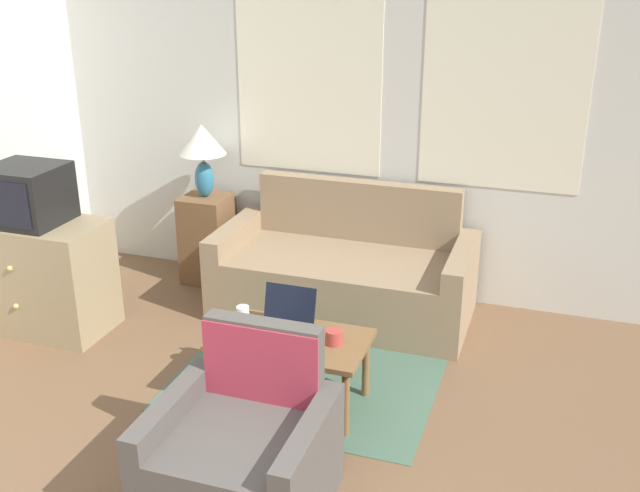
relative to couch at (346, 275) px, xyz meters
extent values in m
cube|color=silver|center=(0.35, 0.45, 1.02)|extent=(6.56, 0.05, 2.60)
cube|color=white|center=(-0.43, 0.42, 1.27)|extent=(1.10, 0.01, 1.30)
cube|color=white|center=(0.96, 0.42, 1.27)|extent=(1.10, 0.01, 1.30)
cube|color=#476651|center=(0.06, -0.66, -0.27)|extent=(1.57, 1.91, 0.01)
cube|color=#937A5B|center=(0.00, -0.07, -0.05)|extent=(1.52, 0.87, 0.45)
cube|color=#937A5B|center=(0.00, 0.31, 0.17)|extent=(1.52, 0.12, 0.89)
cube|color=#937A5B|center=(-0.83, -0.07, 0.02)|extent=(0.14, 0.87, 0.60)
cube|color=#937A5B|center=(0.83, -0.07, 0.02)|extent=(0.14, 0.87, 0.60)
cube|color=#514C47|center=(0.15, -2.17, -0.06)|extent=(0.58, 0.73, 0.42)
cube|color=#514C47|center=(0.15, -1.86, 0.14)|extent=(0.58, 0.10, 0.83)
cube|color=#514C47|center=(-0.19, -2.17, 0.00)|extent=(0.10, 0.73, 0.54)
cube|color=#514C47|center=(0.49, -2.17, 0.00)|extent=(0.10, 0.73, 0.54)
cube|color=#B23347|center=(0.15, -1.91, 0.24)|extent=(0.58, 0.01, 0.60)
cube|color=#998460|center=(-1.91, -0.92, 0.11)|extent=(0.94, 0.51, 0.77)
sphere|color=tan|center=(-1.91, -1.18, 0.27)|extent=(0.04, 0.04, 0.04)
sphere|color=tan|center=(-1.91, -1.18, 0.00)|extent=(0.04, 0.04, 0.04)
cube|color=black|center=(-1.91, -0.92, 0.69)|extent=(0.47, 0.44, 0.38)
cube|color=black|center=(-1.91, -1.14, 0.69)|extent=(0.39, 0.01, 0.30)
cube|color=brown|center=(-1.18, 0.17, 0.07)|extent=(0.35, 0.35, 0.69)
ellipsoid|color=teal|center=(-1.18, 0.17, 0.56)|extent=(0.15, 0.15, 0.27)
cylinder|color=tan|center=(-1.18, 0.17, 0.72)|extent=(0.02, 0.02, 0.06)
cone|color=white|center=(-1.18, 0.17, 0.86)|extent=(0.35, 0.35, 0.23)
cube|color=brown|center=(0.06, -1.26, 0.13)|extent=(0.87, 0.51, 0.03)
cylinder|color=brown|center=(-0.33, -1.47, -0.08)|extent=(0.04, 0.04, 0.39)
cylinder|color=brown|center=(0.44, -1.47, -0.08)|extent=(0.04, 0.04, 0.39)
cylinder|color=brown|center=(-0.33, -1.06, -0.08)|extent=(0.04, 0.04, 0.39)
cylinder|color=brown|center=(0.44, -1.06, -0.08)|extent=(0.04, 0.04, 0.39)
cube|color=#47474C|center=(0.01, -1.29, 0.16)|extent=(0.30, 0.24, 0.02)
cube|color=black|center=(0.01, -1.14, 0.28)|extent=(0.30, 0.07, 0.23)
cylinder|color=white|center=(-0.28, -1.17, 0.20)|extent=(0.07, 0.07, 0.10)
cylinder|color=#B23D38|center=(0.31, -1.25, 0.19)|extent=(0.09, 0.09, 0.08)
camera|label=1|loc=(1.40, -4.73, 2.17)|focal=42.00mm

